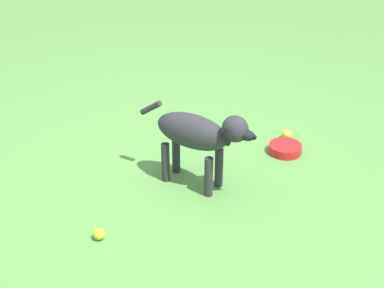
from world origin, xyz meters
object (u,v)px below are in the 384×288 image
tennis_ball_1 (99,234)px  water_bowl (285,149)px  tennis_ball_0 (287,134)px  dog (199,134)px

tennis_ball_1 → water_bowl: tennis_ball_1 is taller
tennis_ball_0 → water_bowl: 0.20m
tennis_ball_0 → water_bowl: size_ratio=0.30×
dog → water_bowl: size_ratio=3.56×
dog → tennis_ball_0: 0.92m
dog → tennis_ball_0: bearing=75.5°
dog → tennis_ball_0: dog is taller
dog → tennis_ball_1: bearing=-103.5°
dog → water_bowl: 0.78m
tennis_ball_0 → water_bowl: (-0.05, 0.20, -0.00)m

